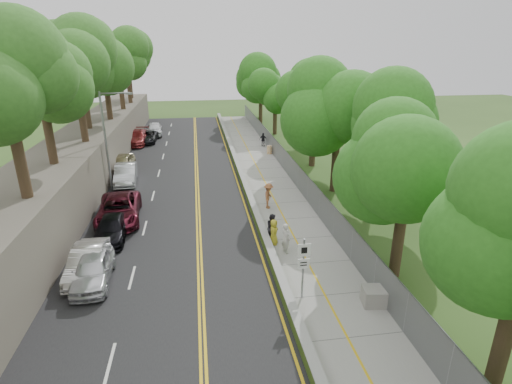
# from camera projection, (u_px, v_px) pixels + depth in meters

# --- Properties ---
(ground) EXTENTS (140.00, 140.00, 0.00)m
(ground) POSITION_uv_depth(u_px,v_px,m) (269.00, 267.00, 21.65)
(ground) COLOR #33511E
(ground) RESTS_ON ground
(road) EXTENTS (11.20, 66.00, 0.04)m
(road) POSITION_uv_depth(u_px,v_px,m) (177.00, 183.00, 34.79)
(road) COLOR black
(road) RESTS_ON ground
(sidewalk) EXTENTS (4.20, 66.00, 0.05)m
(sidewalk) POSITION_uv_depth(u_px,v_px,m) (267.00, 178.00, 35.90)
(sidewalk) COLOR gray
(sidewalk) RESTS_ON ground
(jersey_barrier) EXTENTS (0.42, 66.00, 0.60)m
(jersey_barrier) POSITION_uv_depth(u_px,v_px,m) (242.00, 177.00, 35.49)
(jersey_barrier) COLOR #7FCB2D
(jersey_barrier) RESTS_ON ground
(rock_embankment) EXTENTS (5.00, 66.00, 4.00)m
(rock_embankment) POSITION_uv_depth(u_px,v_px,m) (76.00, 165.00, 32.98)
(rock_embankment) COLOR #595147
(rock_embankment) RESTS_ON ground
(chainlink_fence) EXTENTS (0.04, 66.00, 2.00)m
(chainlink_fence) POSITION_uv_depth(u_px,v_px,m) (290.00, 167.00, 35.86)
(chainlink_fence) COLOR slate
(chainlink_fence) RESTS_ON ground
(trees_embankment) EXTENTS (6.40, 66.00, 13.00)m
(trees_embankment) POSITION_uv_depth(u_px,v_px,m) (66.00, 56.00, 30.09)
(trees_embankment) COLOR #3C7C28
(trees_embankment) RESTS_ON rock_embankment
(trees_fenceside) EXTENTS (7.00, 66.00, 14.00)m
(trees_fenceside) POSITION_uv_depth(u_px,v_px,m) (319.00, 99.00, 34.10)
(trees_fenceside) COLOR #338122
(trees_fenceside) RESTS_ON ground
(streetlight) EXTENTS (2.52, 0.22, 8.00)m
(streetlight) POSITION_uv_depth(u_px,v_px,m) (108.00, 135.00, 31.55)
(streetlight) COLOR gray
(streetlight) RESTS_ON ground
(signpost) EXTENTS (0.62, 0.09, 3.10)m
(signpost) POSITION_uv_depth(u_px,v_px,m) (303.00, 262.00, 18.32)
(signpost) COLOR gray
(signpost) RESTS_ON sidewalk
(construction_barrel) EXTENTS (0.56, 0.56, 0.92)m
(construction_barrel) POSITION_uv_depth(u_px,v_px,m) (269.00, 150.00, 43.75)
(construction_barrel) COLOR orange
(construction_barrel) RESTS_ON sidewalk
(concrete_block) EXTENTS (1.36, 1.10, 0.82)m
(concrete_block) POSITION_uv_depth(u_px,v_px,m) (376.00, 296.00, 18.38)
(concrete_block) COLOR gray
(concrete_block) RESTS_ON sidewalk
(car_0) EXTENTS (1.92, 4.41, 1.48)m
(car_0) POSITION_uv_depth(u_px,v_px,m) (93.00, 269.00, 19.99)
(car_0) COLOR silver
(car_0) RESTS_ON road
(car_1) EXTENTS (1.55, 4.41, 1.45)m
(car_1) POSITION_uv_depth(u_px,v_px,m) (87.00, 262.00, 20.71)
(car_1) COLOR silver
(car_1) RESTS_ON road
(car_2) EXTENTS (3.15, 6.10, 1.64)m
(car_2) POSITION_uv_depth(u_px,v_px,m) (119.00, 209.00, 27.04)
(car_2) COLOR #4F111E
(car_2) RESTS_ON road
(car_3) EXTENTS (1.86, 4.56, 1.32)m
(car_3) POSITION_uv_depth(u_px,v_px,m) (112.00, 229.00, 24.57)
(car_3) COLOR black
(car_3) RESTS_ON road
(car_4) EXTENTS (2.14, 4.81, 1.61)m
(car_4) POSITION_uv_depth(u_px,v_px,m) (122.00, 163.00, 37.56)
(car_4) COLOR tan
(car_4) RESTS_ON road
(car_5) EXTENTS (2.11, 5.01, 1.61)m
(car_5) POSITION_uv_depth(u_px,v_px,m) (126.00, 174.00, 34.46)
(car_5) COLOR silver
(car_5) RESTS_ON road
(car_6) EXTENTS (2.49, 4.94, 1.34)m
(car_6) POSITION_uv_depth(u_px,v_px,m) (147.00, 137.00, 48.89)
(car_6) COLOR black
(car_6) RESTS_ON road
(car_7) EXTENTS (2.69, 5.83, 1.65)m
(car_7) POSITION_uv_depth(u_px,v_px,m) (137.00, 137.00, 47.89)
(car_7) COLOR maroon
(car_7) RESTS_ON road
(car_8) EXTENTS (2.29, 4.98, 1.65)m
(car_8) POSITION_uv_depth(u_px,v_px,m) (154.00, 129.00, 52.59)
(car_8) COLOR silver
(car_8) RESTS_ON road
(painter_0) EXTENTS (0.73, 0.90, 1.60)m
(painter_0) POSITION_uv_depth(u_px,v_px,m) (274.00, 232.00, 23.79)
(painter_0) COLOR gold
(painter_0) RESTS_ON sidewalk
(painter_1) EXTENTS (0.63, 0.77, 1.82)m
(painter_1) POSITION_uv_depth(u_px,v_px,m) (286.00, 238.00, 22.79)
(painter_1) COLOR beige
(painter_1) RESTS_ON sidewalk
(painter_2) EXTENTS (0.69, 0.88, 1.76)m
(painter_2) POSITION_uv_depth(u_px,v_px,m) (272.00, 228.00, 24.19)
(painter_2) COLOR #232127
(painter_2) RESTS_ON sidewalk
(painter_3) EXTENTS (1.11, 1.40, 1.90)m
(painter_3) POSITION_uv_depth(u_px,v_px,m) (269.00, 196.00, 29.05)
(painter_3) COLOR #985834
(painter_3) RESTS_ON sidewalk
(person_far) EXTENTS (1.01, 0.69, 1.59)m
(person_far) POSITION_uv_depth(u_px,v_px,m) (263.00, 140.00, 46.86)
(person_far) COLOR black
(person_far) RESTS_ON sidewalk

